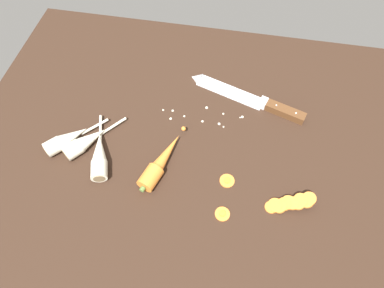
{
  "coord_description": "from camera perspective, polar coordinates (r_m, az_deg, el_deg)",
  "views": [
    {
      "loc": [
        7.94,
        -45.69,
        73.23
      ],
      "look_at": [
        0.0,
        -2.0,
        1.5
      ],
      "focal_mm": 30.89,
      "sensor_mm": 36.0,
      "label": 1
    }
  ],
  "objects": [
    {
      "name": "carrot_slice_stack",
      "position": [
        0.8,
        16.65,
        -9.74
      ],
      "size": [
        11.19,
        5.75,
        3.98
      ],
      "color": "orange",
      "rests_on": "ground_plane"
    },
    {
      "name": "parsnip_front",
      "position": [
        0.88,
        -17.89,
        0.34
      ],
      "size": [
        13.11,
        15.31,
        4.0
      ],
      "color": "silver",
      "rests_on": "ground_plane"
    },
    {
      "name": "carrot_slice_stray_mid",
      "position": [
        0.81,
        6.08,
        -6.28
      ],
      "size": [
        3.64,
        3.64,
        0.7
      ],
      "color": "orange",
      "rests_on": "ground_plane"
    },
    {
      "name": "parsnip_mid_left",
      "position": [
        0.85,
        -15.7,
        -2.01
      ],
      "size": [
        8.31,
        19.26,
        4.0
      ],
      "color": "silver",
      "rests_on": "ground_plane"
    },
    {
      "name": "parsnip_mid_right",
      "position": [
        0.9,
        -20.84,
        0.72
      ],
      "size": [
        13.61,
        14.28,
        4.0
      ],
      "color": "silver",
      "rests_on": "ground_plane"
    },
    {
      "name": "mince_crumbs",
      "position": [
        0.91,
        1.92,
        4.94
      ],
      "size": [
        22.63,
        6.27,
        0.8
      ],
      "color": "silver",
      "rests_on": "ground_plane"
    },
    {
      "name": "carrot_slice_stray_near",
      "position": [
        0.78,
        5.28,
        -11.9
      ],
      "size": [
        3.48,
        3.48,
        0.7
      ],
      "color": "orange",
      "rests_on": "ground_plane"
    },
    {
      "name": "ground_plane",
      "position": [
        0.88,
        0.23,
        -0.11
      ],
      "size": [
        120.0,
        90.0,
        4.0
      ],
      "primitive_type": "cube",
      "color": "#332116"
    },
    {
      "name": "chefs_knife",
      "position": [
        0.96,
        8.93,
        8.16
      ],
      "size": [
        34.02,
        14.05,
        4.18
      ],
      "color": "silver",
      "rests_on": "ground_plane"
    },
    {
      "name": "whole_carrot",
      "position": [
        0.81,
        -5.43,
        -3.17
      ],
      "size": [
        9.09,
        19.83,
        4.2
      ],
      "color": "orange",
      "rests_on": "ground_plane"
    }
  ]
}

